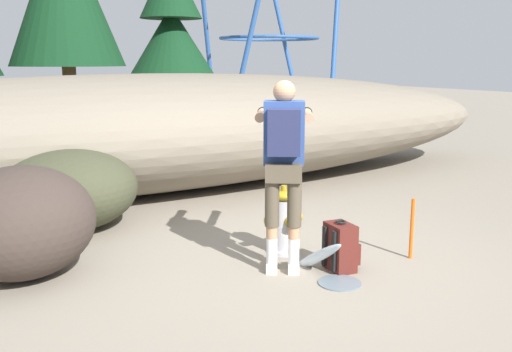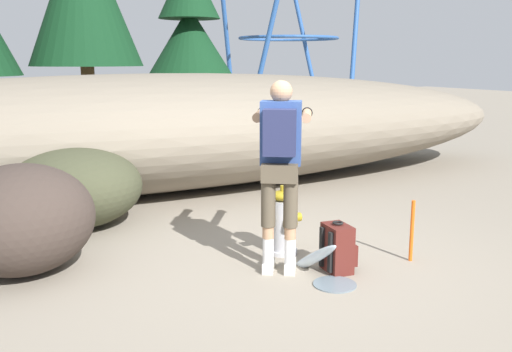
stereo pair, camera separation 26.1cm
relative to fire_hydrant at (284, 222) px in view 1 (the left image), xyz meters
name	(u,v)px [view 1 (the left image)]	position (x,y,z in m)	size (l,w,h in m)	color
ground_plane	(281,268)	(-0.21, -0.30, -0.34)	(56.00, 56.00, 0.04)	gray
dirt_embankment	(149,132)	(-0.21, 3.44, 0.54)	(13.10, 3.20, 1.72)	#756B5B
fire_hydrant	(284,222)	(0.00, 0.00, 0.00)	(0.40, 0.35, 0.69)	#B2B2B7
hydrant_water_jet	(318,262)	(0.00, -0.60, -0.22)	(0.38, 0.98, 0.57)	silver
utility_worker	(284,151)	(-0.23, -0.37, 0.79)	(0.85, 1.02, 1.73)	beige
spare_backpack	(341,247)	(0.21, -0.65, -0.10)	(0.31, 0.32, 0.47)	#511E19
boulder_large	(69,189)	(-1.70, 1.91, 0.15)	(1.56, 1.50, 0.93)	#393C28
boulder_small	(21,222)	(-2.36, 0.61, 0.18)	(1.26, 1.34, 1.00)	#392F29
pine_tree_center	(171,30)	(2.98, 10.80, 2.43)	(2.68, 2.68, 4.83)	#47331E
survey_stake	(412,229)	(1.00, -0.74, -0.02)	(0.04, 0.04, 0.60)	#E55914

